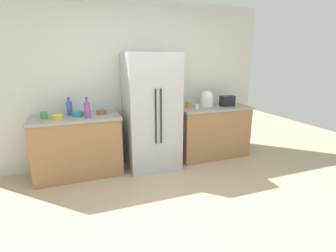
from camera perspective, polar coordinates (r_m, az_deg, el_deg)
ground_plane at (r=2.81m, az=2.00°, el=-22.17°), size 9.93×9.93×0.00m
kitchen_back_panel at (r=4.20m, az=-8.59°, el=9.47°), size 4.68×0.10×2.61m
counter_left at (r=3.94m, az=-19.92°, el=-4.33°), size 1.25×0.62×0.90m
counter_right at (r=4.53m, az=10.00°, el=-1.18°), size 1.28×0.62×0.90m
refrigerator at (r=3.92m, az=-3.84°, el=3.23°), size 0.80×0.71×1.80m
toaster at (r=4.52m, az=13.44°, el=5.63°), size 0.24×0.15×0.18m
rice_cooker at (r=4.42m, az=8.89°, el=6.10°), size 0.25×0.25×0.28m
bottle_a at (r=3.95m, az=-21.71°, el=3.91°), size 0.08×0.08×0.26m
bottle_b at (r=3.67m, az=-18.06°, el=3.60°), size 0.08×0.08×0.29m
cup_a at (r=3.84m, az=-26.61°, el=2.23°), size 0.10×0.10×0.10m
cup_b at (r=4.31m, az=4.77°, el=4.96°), size 0.09×0.09×0.09m
cup_c at (r=4.16m, az=6.64°, el=4.45°), size 0.07×0.07×0.08m
bowl_a at (r=3.88m, az=-15.06°, el=3.15°), size 0.14×0.14×0.06m
bowl_b at (r=3.85m, az=-19.98°, el=2.68°), size 0.18×0.18×0.06m
bowl_c at (r=3.77m, az=-24.03°, el=1.97°), size 0.15×0.15×0.06m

